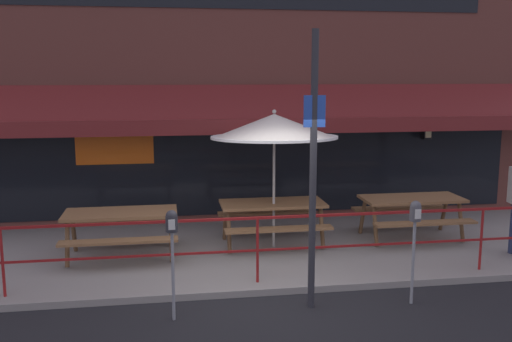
% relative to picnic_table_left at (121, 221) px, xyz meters
% --- Properties ---
extents(ground_plane, '(120.00, 120.00, 0.00)m').
position_rel_picnic_table_left_xyz_m(ground_plane, '(2.01, -1.76, -0.71)').
color(ground_plane, black).
extents(patio_deck, '(15.00, 4.00, 0.10)m').
position_rel_picnic_table_left_xyz_m(patio_deck, '(2.01, 0.24, -0.66)').
color(patio_deck, gray).
rests_on(patio_deck, ground).
extents(restaurant_building, '(15.00, 1.60, 7.16)m').
position_rel_picnic_table_left_xyz_m(restaurant_building, '(2.01, 2.46, 2.85)').
color(restaurant_building, brown).
rests_on(restaurant_building, ground).
extents(patio_railing, '(13.84, 0.04, 0.97)m').
position_rel_picnic_table_left_xyz_m(patio_railing, '(2.01, -1.46, 0.09)').
color(patio_railing, maroon).
rests_on(patio_railing, patio_deck).
extents(picnic_table_left, '(1.80, 1.42, 0.76)m').
position_rel_picnic_table_left_xyz_m(picnic_table_left, '(0.00, 0.00, 0.00)').
color(picnic_table_left, brown).
rests_on(picnic_table_left, patio_deck).
extents(picnic_table_centre, '(1.80, 1.42, 0.76)m').
position_rel_picnic_table_left_xyz_m(picnic_table_centre, '(2.55, 0.29, 0.00)').
color(picnic_table_centre, brown).
rests_on(picnic_table_centre, patio_deck).
extents(picnic_table_right, '(1.80, 1.42, 0.76)m').
position_rel_picnic_table_left_xyz_m(picnic_table_right, '(5.11, 0.28, 0.00)').
color(picnic_table_right, brown).
rests_on(picnic_table_right, patio_deck).
extents(patio_umbrella_centre, '(2.14, 2.14, 2.38)m').
position_rel_picnic_table_left_xyz_m(patio_umbrella_centre, '(2.55, 0.18, 1.47)').
color(patio_umbrella_centre, '#B7B2A8').
rests_on(patio_umbrella_centre, patio_deck).
extents(parking_meter_near, '(0.15, 0.16, 1.42)m').
position_rel_picnic_table_left_xyz_m(parking_meter_near, '(0.80, -2.34, 0.44)').
color(parking_meter_near, gray).
rests_on(parking_meter_near, ground).
extents(parking_meter_far, '(0.15, 0.16, 1.42)m').
position_rel_picnic_table_left_xyz_m(parking_meter_far, '(3.98, -2.31, 0.44)').
color(parking_meter_far, gray).
rests_on(parking_meter_far, ground).
extents(street_sign_pole, '(0.28, 0.09, 3.61)m').
position_rel_picnic_table_left_xyz_m(street_sign_pole, '(2.61, -2.21, 1.16)').
color(street_sign_pole, '#2D2D33').
rests_on(street_sign_pole, ground).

